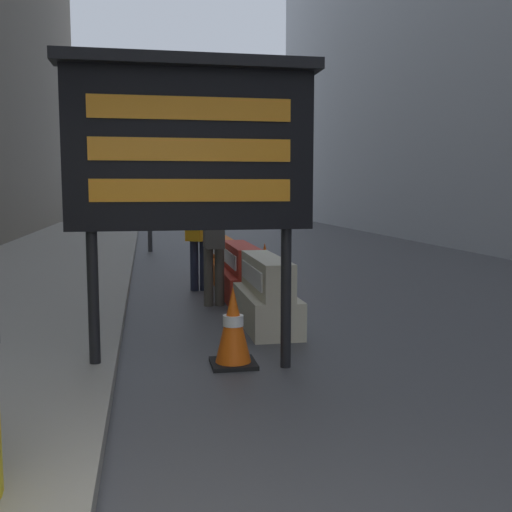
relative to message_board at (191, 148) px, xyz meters
name	(u,v)px	position (x,y,z in m)	size (l,w,h in m)	color
message_board	(191,148)	(0.00, 0.00, 0.00)	(2.33, 0.36, 2.85)	black
jersey_barrier_cream	(266,296)	(1.03, 1.70, -1.68)	(0.59, 1.67, 0.87)	beige
jersey_barrier_red_striped	(241,275)	(1.03, 3.67, -1.70)	(0.59, 1.75, 0.84)	red
jersey_barrier_orange_far	(224,261)	(1.03, 5.74, -1.73)	(0.56, 1.89, 0.76)	orange
traffic_cone_near	(265,262)	(1.78, 5.53, -1.73)	(0.39, 0.39, 0.69)	black
traffic_cone_mid	(233,327)	(0.40, 0.15, -1.69)	(0.43, 0.43, 0.77)	black
traffic_light_near_curb	(148,144)	(-0.30, 10.92, 0.83)	(0.28, 0.44, 3.99)	#2D2D30
pedestrian_worker	(199,229)	(0.46, 4.51, -1.03)	(0.48, 0.53, 1.75)	#23283D
pedestrian_passerby	(214,235)	(0.55, 3.15, -1.03)	(0.30, 0.47, 1.76)	#514C42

